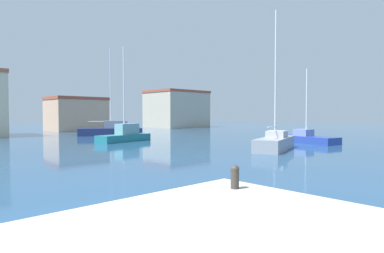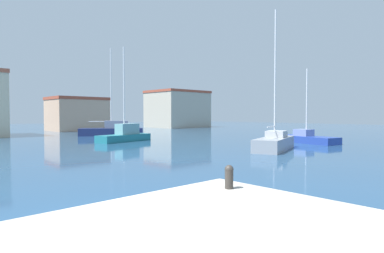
# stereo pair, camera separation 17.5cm
# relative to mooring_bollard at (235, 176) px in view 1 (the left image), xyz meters

# --- Properties ---
(water) EXTENTS (160.00, 160.00, 0.00)m
(water) POSITION_rel_mooring_bollard_xyz_m (13.18, 22.14, -1.35)
(water) COLOR navy
(water) RESTS_ON ground
(mooring_bollard) EXTENTS (0.21, 0.21, 0.56)m
(mooring_bollard) POSITION_rel_mooring_bollard_xyz_m (0.00, 0.00, 0.00)
(mooring_bollard) COLOR #38332D
(mooring_bollard) RESTS_ON pier_quay
(sailboat_teal_inner_mooring) EXTENTS (6.49, 3.19, 9.79)m
(sailboat_teal_inner_mooring) POSITION_rel_mooring_bollard_xyz_m (12.30, 24.76, -0.68)
(sailboat_teal_inner_mooring) COLOR #1E707A
(sailboat_teal_inner_mooring) RESTS_ON water
(sailboat_navy_behind_lamppost) EXTENTS (8.25, 6.36, 11.57)m
(sailboat_navy_behind_lamppost) POSITION_rel_mooring_bollard_xyz_m (16.19, 34.31, -0.60)
(sailboat_navy_behind_lamppost) COLOR #19234C
(sailboat_navy_behind_lamppost) RESTS_ON water
(sailboat_grey_distant_north) EXTENTS (6.82, 4.04, 10.95)m
(sailboat_grey_distant_north) POSITION_rel_mooring_bollard_xyz_m (16.57, 9.51, -0.73)
(sailboat_grey_distant_north) COLOR gray
(sailboat_grey_distant_north) RESTS_ON water
(sailboat_blue_mid_harbor) EXTENTS (3.31, 6.72, 7.32)m
(sailboat_blue_mid_harbor) POSITION_rel_mooring_bollard_xyz_m (24.55, 11.11, -0.90)
(sailboat_blue_mid_harbor) COLOR #233D93
(sailboat_blue_mid_harbor) RESTS_ON water
(warehouse_block) EXTENTS (9.12, 7.21, 5.82)m
(warehouse_block) POSITION_rel_mooring_bollard_xyz_m (18.70, 51.04, 1.56)
(warehouse_block) COLOR tan
(warehouse_block) RESTS_ON ground
(yacht_club) EXTENTS (11.64, 9.77, 7.99)m
(yacht_club) POSITION_rel_mooring_bollard_xyz_m (41.06, 50.17, 2.65)
(yacht_club) COLOR #B2A893
(yacht_club) RESTS_ON ground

